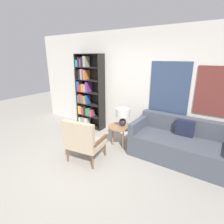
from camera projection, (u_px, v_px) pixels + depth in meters
ground_plane at (75, 170)px, 3.33m from camera, size 14.00×14.00×0.00m
wall_back at (130, 86)px, 4.49m from camera, size 6.40×0.08×2.70m
bookshelf at (87, 93)px, 5.14m from camera, size 0.87×0.30×2.14m
armchair at (83, 140)px, 3.46m from camera, size 0.76×0.71×0.90m
couch at (181, 145)px, 3.63m from camera, size 1.99×0.91×0.83m
side_table at (120, 128)px, 4.12m from camera, size 0.55×0.55×0.50m
table_lamp at (123, 114)px, 4.05m from camera, size 0.33×0.33×0.43m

